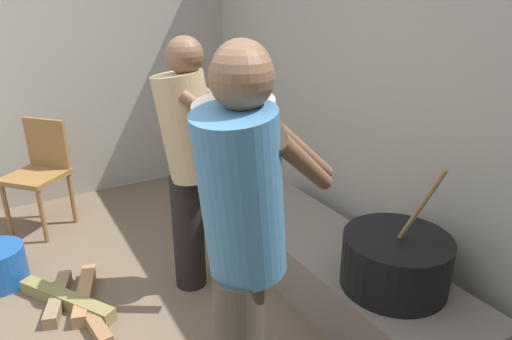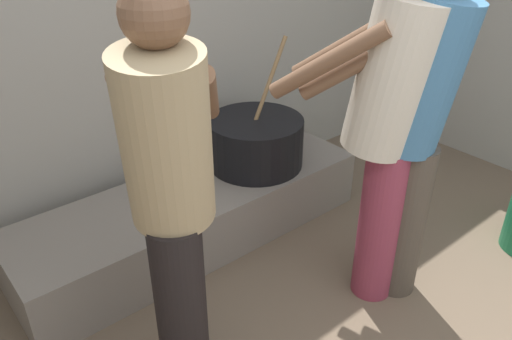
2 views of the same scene
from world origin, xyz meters
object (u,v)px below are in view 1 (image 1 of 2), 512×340
object	(u,v)px
cooking_pot_main	(395,261)
cook_in_cream_shirt	(243,221)
cook_in_tan_shirt	(189,154)
chair_brown_wood	(40,170)
cook_in_blue_shirt	(243,238)

from	to	relation	value
cooking_pot_main	cook_in_cream_shirt	world-z (taller)	cook_in_cream_shirt
cooking_pot_main	cook_in_tan_shirt	world-z (taller)	cook_in_tan_shirt
chair_brown_wood	cooking_pot_main	bearing A→B (deg)	32.06
cook_in_tan_shirt	cook_in_cream_shirt	distance (m)	0.98
cooking_pot_main	cook_in_blue_shirt	bearing A→B (deg)	-84.51
cook_in_cream_shirt	chair_brown_wood	size ratio (longest dim) A/B	1.89
cook_in_tan_shirt	cook_in_cream_shirt	xyz separation A→B (m)	(0.97, -0.16, 0.04)
cook_in_blue_shirt	chair_brown_wood	world-z (taller)	cook_in_blue_shirt
cook_in_blue_shirt	cook_in_cream_shirt	distance (m)	0.13
cooking_pot_main	cook_in_blue_shirt	world-z (taller)	cook_in_blue_shirt
cook_in_blue_shirt	cooking_pot_main	bearing A→B (deg)	95.49
cook_in_blue_shirt	cook_in_tan_shirt	size ratio (longest dim) A/B	1.04
cook_in_cream_shirt	cook_in_blue_shirt	bearing A→B (deg)	-28.40
cooking_pot_main	cook_in_tan_shirt	bearing A→B (deg)	-143.45
cook_in_blue_shirt	chair_brown_wood	bearing A→B (deg)	-168.15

